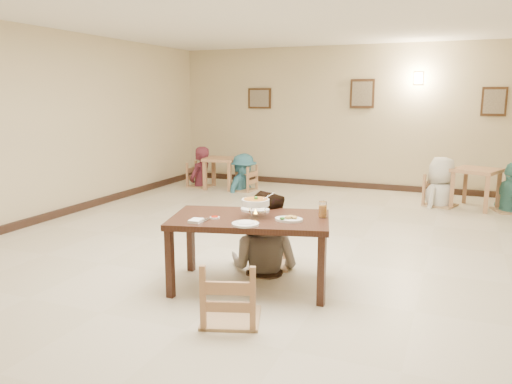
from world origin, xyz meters
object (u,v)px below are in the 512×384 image
at_px(chair_far, 269,226).
at_px(bg_chair_rl, 442,177).
at_px(bg_table_left, 221,164).
at_px(bg_diner_c, 443,157).
at_px(drink_glass, 323,210).
at_px(bg_diner_b, 243,154).
at_px(bg_table_right, 476,176).
at_px(bg_chair_lr, 243,167).
at_px(main_table, 250,225).
at_px(curry_warmer, 256,202).
at_px(bg_chair_ll, 200,164).
at_px(chair_near, 231,262).
at_px(bg_diner_a, 200,147).
at_px(main_diner, 265,191).

height_order(chair_far, bg_chair_rl, bg_chair_rl).
distance_m(bg_table_left, bg_diner_c, 4.44).
relative_size(drink_glass, bg_diner_b, 0.11).
xyz_separation_m(bg_table_right, bg_chair_lr, (-4.46, -0.02, -0.07)).
bearing_deg(main_table, bg_diner_b, 99.99).
bearing_deg(curry_warmer, bg_diner_c, 71.45).
distance_m(chair_far, bg_chair_lr, 4.76).
height_order(main_table, drink_glass, drink_glass).
distance_m(bg_chair_lr, bg_diner_c, 3.92).
bearing_deg(bg_diner_b, bg_diner_c, -83.36).
distance_m(drink_glass, bg_chair_ll, 6.15).
xyz_separation_m(chair_near, drink_glass, (0.54, 1.05, 0.28)).
distance_m(curry_warmer, bg_table_left, 5.64).
bearing_deg(chair_far, bg_table_right, 43.20).
height_order(main_table, bg_diner_a, bg_diner_a).
relative_size(bg_table_left, bg_diner_c, 0.42).
relative_size(chair_near, drink_glass, 6.54).
bearing_deg(bg_table_right, bg_diner_b, -179.80).
height_order(chair_near, bg_diner_b, bg_diner_b).
xyz_separation_m(main_table, drink_glass, (0.69, 0.26, 0.16)).
relative_size(curry_warmer, bg_chair_ll, 0.31).
bearing_deg(bg_diner_b, bg_chair_ll, 93.88).
bearing_deg(main_table, curry_warmer, 22.56).
xyz_separation_m(bg_table_right, bg_diner_b, (-4.46, -0.02, 0.21)).
bearing_deg(bg_diner_c, bg_chair_lr, -62.38).
bearing_deg(bg_table_left, curry_warmer, -60.28).
bearing_deg(bg_diner_a, drink_glass, 46.58).
xyz_separation_m(drink_glass, bg_chair_lr, (-2.91, 4.64, -0.32)).
height_order(bg_table_left, bg_diner_c, bg_diner_c).
bearing_deg(chair_far, main_diner, -111.75).
xyz_separation_m(bg_chair_lr, bg_chair_rl, (3.90, -0.01, 0.04)).
bearing_deg(bg_chair_rl, main_table, -179.83).
bearing_deg(curry_warmer, drink_glass, 19.10).
height_order(chair_near, bg_table_right, chair_near).
height_order(bg_chair_lr, bg_chair_rl, bg_chair_rl).
relative_size(bg_chair_rl, bg_diner_c, 0.60).
xyz_separation_m(bg_diner_a, bg_diner_b, (1.05, -0.05, -0.10)).
height_order(bg_chair_ll, bg_diner_c, bg_diner_c).
bearing_deg(bg_chair_lr, bg_diner_a, -87.18).
relative_size(chair_far, bg_table_right, 1.05).
xyz_separation_m(curry_warmer, bg_diner_a, (-3.32, 4.92, -0.01)).
bearing_deg(bg_diner_b, main_table, -148.81).
xyz_separation_m(chair_near, bg_chair_rl, (1.53, 5.68, -0.00)).
bearing_deg(curry_warmer, chair_near, -82.97).
bearing_deg(bg_chair_rl, bg_diner_b, 108.94).
xyz_separation_m(main_table, bg_diner_c, (1.68, 4.89, 0.22)).
xyz_separation_m(main_table, bg_chair_ll, (-3.27, 4.95, -0.16)).
bearing_deg(bg_diner_a, chair_far, 43.39).
bearing_deg(bg_diner_c, drink_glass, 15.76).
relative_size(curry_warmer, bg_diner_b, 0.20).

